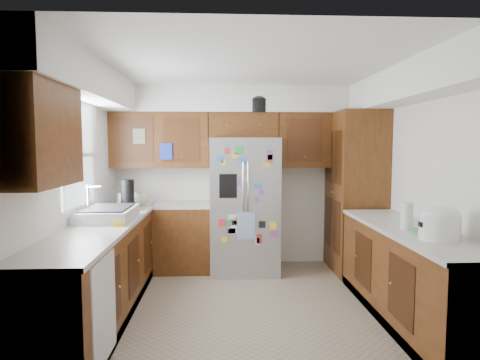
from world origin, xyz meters
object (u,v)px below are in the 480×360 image
pantry (355,192)px  fridge (244,205)px  paper_towel (407,216)px  rice_cooker (440,222)px

pantry → fridge: size_ratio=1.19×
paper_towel → pantry: bearing=87.3°
fridge → pantry: bearing=-2.1°
pantry → rice_cooker: pantry is taller
pantry → paper_towel: size_ratio=8.60×
pantry → rice_cooker: size_ratio=6.49×
fridge → rice_cooker: bearing=-55.0°
rice_cooker → paper_towel: size_ratio=1.32×
pantry → fridge: pantry is taller
rice_cooker → paper_towel: rice_cooker is taller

